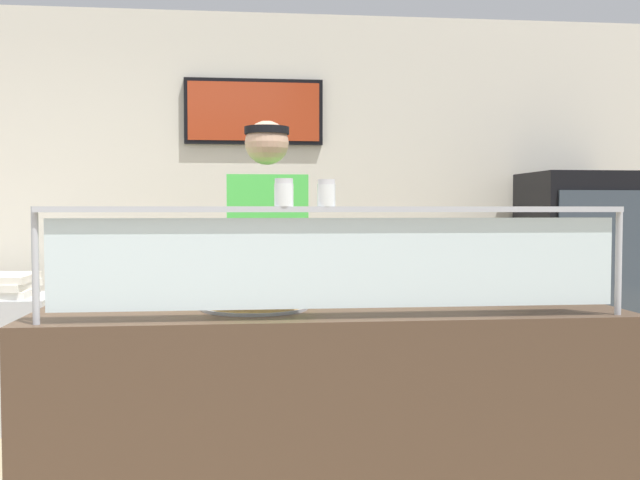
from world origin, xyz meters
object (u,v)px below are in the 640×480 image
(pizza_server, at_px, (264,299))
(worker_figure, at_px, (268,278))
(pizza_tray, at_px, (255,305))
(pepper_flake_shaker, at_px, (326,195))
(drink_fridge, at_px, (579,289))
(parmesan_shaker, at_px, (284,194))

(pizza_server, distance_m, worker_figure, 0.68)
(pizza_tray, height_order, pepper_flake_shaker, pepper_flake_shaker)
(pizza_server, distance_m, pepper_flake_shaker, 0.53)
(pizza_tray, relative_size, worker_figure, 0.24)
(pizza_tray, bearing_deg, worker_figure, 83.41)
(worker_figure, xyz_separation_m, drink_fridge, (2.15, 1.17, -0.21))
(pizza_server, relative_size, parmesan_shaker, 2.90)
(pizza_tray, distance_m, pizza_server, 0.05)
(pizza_server, distance_m, drink_fridge, 2.87)
(parmesan_shaker, distance_m, worker_figure, 1.03)
(pizza_tray, xyz_separation_m, pizza_server, (0.04, -0.02, 0.02))
(pizza_server, xyz_separation_m, worker_figure, (0.04, 0.67, 0.02))
(pizza_tray, relative_size, parmesan_shaker, 4.31)
(pizza_server, relative_size, pepper_flake_shaker, 2.97)
(pepper_flake_shaker, bearing_deg, parmesan_shaker, 180.00)
(worker_figure, bearing_deg, parmesan_shaker, -88.71)
(pizza_tray, bearing_deg, pizza_server, -28.59)
(worker_figure, bearing_deg, pizza_tray, -96.59)
(pizza_server, bearing_deg, drink_fridge, 50.85)
(pepper_flake_shaker, height_order, drink_fridge, drink_fridge)
(drink_fridge, bearing_deg, parmesan_shaker, -135.05)
(parmesan_shaker, xyz_separation_m, drink_fridge, (2.13, 2.12, -0.60))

